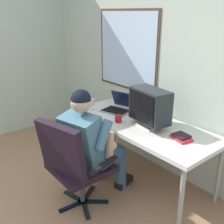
{
  "coord_description": "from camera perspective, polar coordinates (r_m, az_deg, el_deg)",
  "views": [
    {
      "loc": [
        1.98,
        -0.16,
        1.86
      ],
      "look_at": [
        0.05,
        1.41,
        0.92
      ],
      "focal_mm": 42.71,
      "sensor_mm": 36.0,
      "label": 1
    }
  ],
  "objects": [
    {
      "name": "crt_monitor",
      "position": [
        2.78,
        8.08,
        1.27
      ],
      "size": [
        0.47,
        0.29,
        0.41
      ],
      "color": "beige",
      "rests_on": "desk"
    },
    {
      "name": "office_chair",
      "position": [
        2.56,
        -8.46,
        -10.36
      ],
      "size": [
        0.69,
        0.63,
        0.97
      ],
      "color": "black",
      "rests_on": "ground"
    },
    {
      "name": "laptop",
      "position": [
        3.28,
        1.54,
        1.41
      ],
      "size": [
        0.4,
        0.4,
        0.23
      ],
      "color": "gray",
      "rests_on": "desk"
    },
    {
      "name": "coffee_mug",
      "position": [
        2.92,
        1.37,
        -1.46
      ],
      "size": [
        0.08,
        0.08,
        0.08
      ],
      "color": "maroon",
      "rests_on": "desk"
    },
    {
      "name": "wine_glass",
      "position": [
        3.26,
        -4.38,
        1.99
      ],
      "size": [
        0.07,
        0.07,
        0.15
      ],
      "color": "silver",
      "rests_on": "desk"
    },
    {
      "name": "wall_rear",
      "position": [
        3.14,
        10.85,
        12.5
      ],
      "size": [
        4.45,
        0.08,
        2.86
      ],
      "color": "#B2C5B3",
      "rests_on": "ground"
    },
    {
      "name": "person_seated",
      "position": [
        2.68,
        -4.44,
        -6.59
      ],
      "size": [
        0.61,
        0.82,
        1.21
      ],
      "color": "#35526E",
      "rests_on": "ground"
    },
    {
      "name": "desk",
      "position": [
        2.97,
        6.13,
        -3.17
      ],
      "size": [
        1.75,
        0.74,
        0.72
      ],
      "color": "gray",
      "rests_on": "ground"
    },
    {
      "name": "book_stack",
      "position": [
        2.63,
        14.59,
        -5.23
      ],
      "size": [
        0.22,
        0.17,
        0.04
      ],
      "color": "#BC2734",
      "rests_on": "desk"
    }
  ]
}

